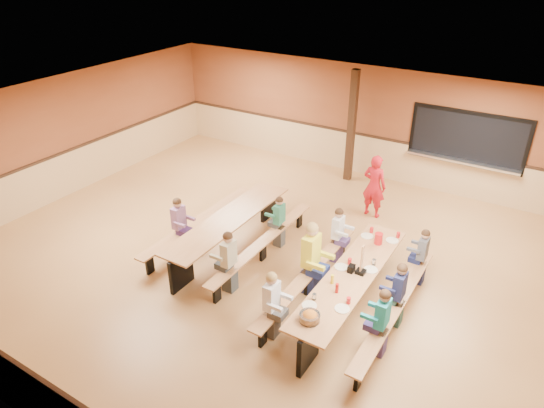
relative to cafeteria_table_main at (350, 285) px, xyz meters
The scene contains 23 objects.
ground 2.16m from the cafeteria_table_main, 164.13° to the left, with size 12.00×12.00×0.00m, color #9E6C3C.
room_envelope 2.10m from the cafeteria_table_main, 164.13° to the left, with size 12.04×10.04×3.02m.
kitchen_pass_through 5.65m from the cafeteria_table_main, 83.93° to the left, with size 2.78×0.28×1.38m.
structural_post 5.53m from the cafeteria_table_main, 113.98° to the left, with size 0.18×0.18×3.00m, color black.
cafeteria_table_main is the anchor object (origin of this frame).
cafeteria_table_second 2.98m from the cafeteria_table_main, behind, with size 1.91×3.70×0.74m.
seated_child_white_left 1.52m from the cafeteria_table_main, 122.95° to the right, with size 0.38×0.31×1.23m, color white, non-canonical shape.
seated_adult_yellow 0.85m from the cafeteria_table_main, behind, with size 0.48×0.40×1.45m, color yellow, non-canonical shape.
seated_child_grey_left 1.49m from the cafeteria_table_main, 123.61° to the left, with size 0.36×0.29×1.19m, color white, non-canonical shape.
seated_child_teal_right 1.11m from the cafeteria_table_main, 41.56° to the right, with size 0.37×0.31×1.22m, color teal, non-canonical shape.
seated_child_navy_right 0.83m from the cafeteria_table_main, ahead, with size 0.37×0.30×1.21m, color #1E234F, non-canonical shape.
seated_child_char_right 1.63m from the cafeteria_table_main, 59.65° to the left, with size 0.34×0.28×1.15m, color #52555D, non-canonical shape.
seated_child_purple_sec 3.77m from the cafeteria_table_main, behind, with size 0.38×0.31×1.23m, color #906192, non-canonical shape.
seated_child_green_sec 2.39m from the cafeteria_table_main, 151.96° to the left, with size 0.34×0.28×1.15m, color #317F60, non-canonical shape.
seated_child_tan_sec 2.22m from the cafeteria_table_main, 162.48° to the right, with size 0.38×0.31×1.24m, color #BFBA97, non-canonical shape.
standing_woman 3.54m from the cafeteria_table_main, 104.84° to the left, with size 0.56×0.37×1.54m, color red.
punch_pitcher 1.21m from the cafeteria_table_main, 88.12° to the left, with size 0.16×0.16×0.22m, color red.
chip_bowl 1.42m from the cafeteria_table_main, 93.19° to the right, with size 0.32×0.32×0.15m, color orange, non-canonical shape.
napkin_dispenser 0.29m from the cafeteria_table_main, 116.53° to the left, with size 0.10×0.14×0.13m, color black.
condiment_mustard 0.53m from the cafeteria_table_main, 114.51° to the right, with size 0.06×0.06×0.17m, color yellow.
condiment_ketchup 0.64m from the cafeteria_table_main, 91.07° to the right, with size 0.06×0.06×0.17m, color #B2140F.
table_paddle 0.39m from the cafeteria_table_main, 45.87° to the left, with size 0.16×0.16×0.56m.
place_settings 0.27m from the cafeteria_table_main, behind, with size 0.65×3.30×0.11m, color beige, non-canonical shape.
Camera 1 is at (4.38, -7.02, 5.76)m, focal length 32.00 mm.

